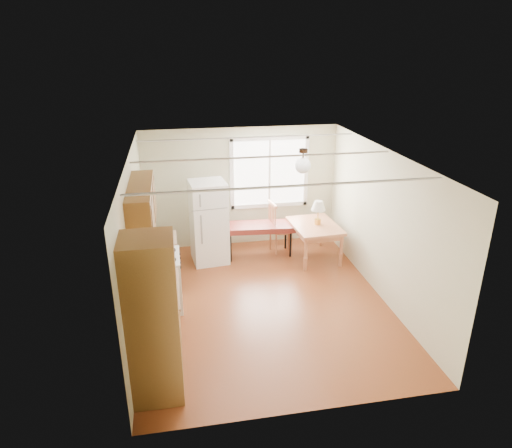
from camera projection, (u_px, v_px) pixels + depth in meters
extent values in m
cube|color=#5E2813|center=(264.00, 302.00, 7.67)|extent=(4.60, 5.60, 0.12)
cube|color=white|center=(265.00, 156.00, 6.75)|extent=(4.60, 5.60, 0.12)
cube|color=beige|center=(241.00, 188.00, 9.49)|extent=(4.60, 0.10, 2.50)
cube|color=beige|center=(310.00, 322.00, 4.93)|extent=(4.60, 0.10, 2.50)
cube|color=beige|center=(135.00, 243.00, 6.87)|extent=(0.10, 5.60, 2.50)
cube|color=beige|center=(383.00, 225.00, 7.55)|extent=(0.10, 5.60, 2.50)
cube|color=brown|center=(153.00, 321.00, 5.31)|extent=(0.60, 0.60, 2.10)
cube|color=brown|center=(159.00, 318.00, 6.45)|extent=(0.60, 1.10, 0.86)
cube|color=tan|center=(157.00, 290.00, 6.29)|extent=(0.62, 1.14, 0.04)
cube|color=white|center=(161.00, 281.00, 7.41)|extent=(0.65, 0.76, 0.90)
cube|color=brown|center=(160.00, 262.00, 8.10)|extent=(0.60, 0.60, 0.86)
cube|color=brown|center=(142.00, 208.00, 6.54)|extent=(0.33, 1.60, 0.70)
cube|color=white|center=(269.00, 172.00, 9.47)|extent=(1.50, 0.02, 1.35)
cylinder|color=#2F1F15|center=(303.00, 151.00, 7.24)|extent=(0.14, 0.14, 0.06)
cylinder|color=#2F1F15|center=(303.00, 157.00, 7.28)|extent=(0.03, 0.03, 0.16)
sphere|color=white|center=(303.00, 165.00, 7.33)|extent=(0.26, 0.26, 0.26)
cube|color=white|center=(209.00, 222.00, 8.85)|extent=(0.74, 0.74, 1.63)
cube|color=gray|center=(210.00, 209.00, 8.40)|extent=(0.67, 0.02, 0.02)
cube|color=gray|center=(201.00, 221.00, 8.44)|extent=(0.03, 0.03, 0.98)
cube|color=#5E1B16|center=(259.00, 227.00, 9.15)|extent=(1.49, 0.65, 0.11)
cylinder|color=black|center=(231.00, 249.00, 8.99)|extent=(0.04, 0.04, 0.56)
cylinder|color=black|center=(291.00, 244.00, 9.19)|extent=(0.04, 0.04, 0.56)
cylinder|color=black|center=(228.00, 240.00, 9.36)|extent=(0.04, 0.04, 0.56)
cylinder|color=black|center=(286.00, 236.00, 9.56)|extent=(0.04, 0.04, 0.56)
cube|color=#A96341|center=(315.00, 226.00, 9.01)|extent=(0.94, 1.20, 0.06)
cube|color=#A96341|center=(315.00, 230.00, 9.04)|extent=(0.83, 1.10, 0.10)
cylinder|color=#A96341|center=(306.00, 255.00, 8.60)|extent=(0.07, 0.07, 0.66)
cylinder|color=#A96341|center=(341.00, 251.00, 8.77)|extent=(0.07, 0.07, 0.66)
cylinder|color=#A96341|center=(289.00, 235.00, 9.51)|extent=(0.07, 0.07, 0.66)
cylinder|color=#A96341|center=(321.00, 231.00, 9.68)|extent=(0.07, 0.07, 0.66)
cylinder|color=#A96341|center=(281.00, 230.00, 9.35)|extent=(0.48, 0.48, 0.05)
cylinder|color=#A96341|center=(276.00, 245.00, 9.25)|extent=(0.04, 0.04, 0.49)
cylinder|color=#A96341|center=(291.00, 242.00, 9.35)|extent=(0.04, 0.04, 0.49)
cylinder|color=#A96341|center=(270.00, 239.00, 9.53)|extent=(0.04, 0.04, 0.49)
cylinder|color=#A96341|center=(285.00, 236.00, 9.63)|extent=(0.04, 0.04, 0.49)
cylinder|color=gold|center=(318.00, 221.00, 9.00)|extent=(0.13, 0.13, 0.11)
cylinder|color=gold|center=(318.00, 214.00, 8.94)|extent=(0.02, 0.02, 0.19)
cone|color=silver|center=(318.00, 205.00, 8.87)|extent=(0.28, 0.28, 0.19)
cube|color=black|center=(154.00, 282.00, 6.39)|extent=(0.23, 0.26, 0.08)
cube|color=black|center=(153.00, 274.00, 6.25)|extent=(0.18, 0.11, 0.27)
cylinder|color=black|center=(154.00, 274.00, 6.40)|extent=(0.13, 0.13, 0.12)
cylinder|color=red|center=(151.00, 279.00, 6.34)|extent=(0.14, 0.14, 0.19)
sphere|color=red|center=(150.00, 271.00, 6.29)|extent=(0.07, 0.07, 0.07)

